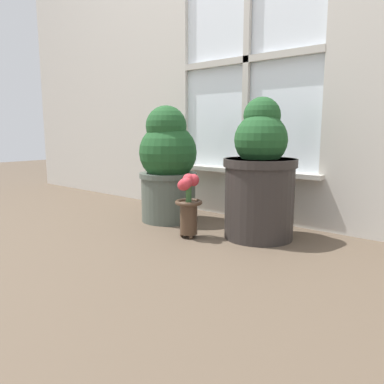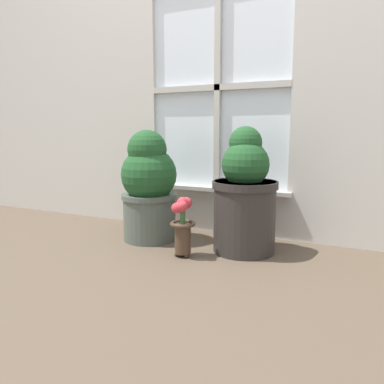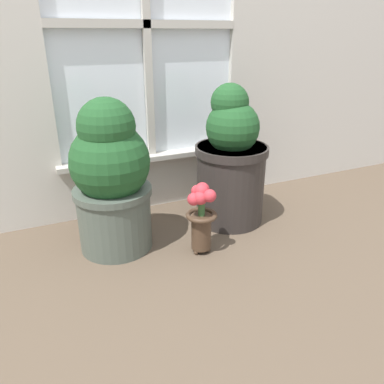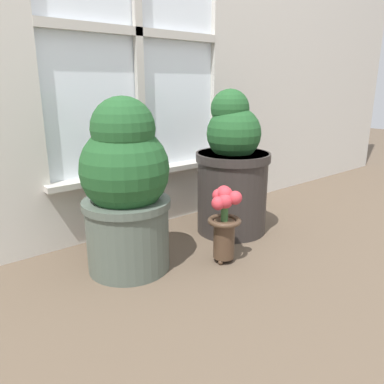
# 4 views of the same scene
# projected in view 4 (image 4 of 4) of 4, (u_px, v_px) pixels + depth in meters

# --- Properties ---
(ground_plane) EXTENTS (10.00, 10.00, 0.00)m
(ground_plane) POSITION_uv_depth(u_px,v_px,m) (240.00, 275.00, 1.37)
(ground_plane) COLOR brown
(potted_plant_left) EXTENTS (0.32, 0.32, 0.63)m
(potted_plant_left) POSITION_uv_depth(u_px,v_px,m) (126.00, 188.00, 1.33)
(potted_plant_left) COLOR #4C564C
(potted_plant_left) RESTS_ON ground_plane
(potted_plant_right) EXTENTS (0.34, 0.34, 0.65)m
(potted_plant_right) POSITION_uv_depth(u_px,v_px,m) (232.00, 170.00, 1.70)
(potted_plant_right) COLOR #2D2826
(potted_plant_right) RESTS_ON ground_plane
(flower_vase) EXTENTS (0.13, 0.13, 0.30)m
(flower_vase) POSITION_uv_depth(u_px,v_px,m) (224.00, 219.00, 1.42)
(flower_vase) COLOR #473323
(flower_vase) RESTS_ON ground_plane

